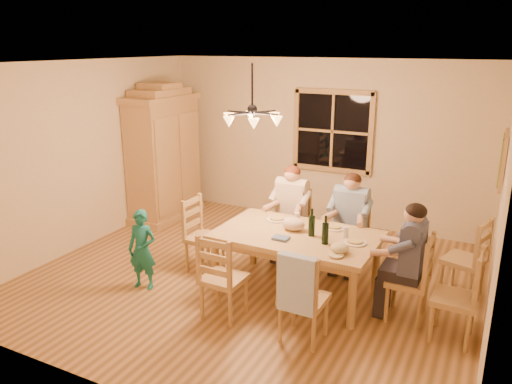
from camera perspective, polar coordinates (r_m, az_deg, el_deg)
The scene contains 33 objects.
floor at distance 6.57m, azimuth -0.39°, elevation -9.70°, with size 5.50×5.50×0.00m, color brown.
ceiling at distance 5.89m, azimuth -0.44°, elevation 14.54°, with size 5.50×5.00×0.02m, color white.
wall_back at distance 8.34m, azimuth 7.45°, elevation 5.68°, with size 5.50×0.02×2.70m, color beige.
wall_left at distance 7.71m, azimuth -18.99°, elevation 4.01°, with size 0.02×5.00×2.70m, color beige.
wall_right at distance 5.47m, azimuth 26.19°, elevation -1.75°, with size 0.02×5.00×2.70m, color beige.
window at distance 8.21m, azimuth 8.75°, elevation 6.87°, with size 1.30×0.06×1.30m.
painting at distance 6.58m, azimuth 26.40°, elevation 3.35°, with size 0.06×0.78×0.64m.
chandelier at distance 5.95m, azimuth -0.43°, elevation 8.53°, with size 0.77×0.68×0.71m.
armoire at distance 8.61m, azimuth -10.48°, elevation 3.89°, with size 0.66×1.40×2.30m.
dining_table at distance 5.97m, azimuth 4.68°, elevation -5.62°, with size 1.92×1.20×0.76m.
chair_far_left at distance 7.04m, azimuth 3.97°, elevation -5.21°, with size 0.45×0.43×0.99m.
chair_far_right at distance 6.77m, azimuth 10.52°, elevation -6.38°, with size 0.45×0.43×0.99m.
chair_near_left at distance 5.60m, azimuth -3.69°, elevation -11.24°, with size 0.45×0.43×0.99m.
chair_near_right at distance 5.22m, azimuth 5.46°, elevation -13.50°, with size 0.45×0.43×0.99m.
chair_end_left at distance 6.69m, azimuth -5.84°, elevation -6.45°, with size 0.43×0.45×0.99m.
chair_end_right at distance 5.78m, azimuth 16.85°, elevation -11.02°, with size 0.43×0.45×0.99m.
adult_woman at distance 6.85m, azimuth 4.06°, elevation -1.03°, with size 0.41×0.43×0.87m.
adult_plaid_man at distance 6.58m, azimuth 10.77°, elevation -2.06°, with size 0.41×0.43×0.87m.
adult_slate_man at distance 5.56m, azimuth 17.31°, elevation -6.09°, with size 0.43×0.41×0.87m.
towel at distance 4.87m, azimuth 4.71°, elevation -10.46°, with size 0.38×0.10×0.58m, color #AEC7EB.
wine_bottle_a at distance 5.82m, azimuth 6.39°, elevation -3.47°, with size 0.08×0.08×0.33m, color black.
wine_bottle_b at distance 5.61m, azimuth 7.93°, elevation -4.30°, with size 0.08×0.08×0.33m, color black.
plate_woman at distance 6.34m, azimuth 2.38°, elevation -3.16°, with size 0.26×0.26×0.02m, color white.
plate_plaid at distance 6.14m, azimuth 8.92°, elevation -4.06°, with size 0.26×0.26×0.02m, color white.
plate_slate at distance 5.73m, azimuth 11.22°, elevation -5.70°, with size 0.26×0.26×0.02m, color white.
wine_glass_a at distance 6.23m, azimuth 4.72°, elevation -3.00°, with size 0.06×0.06×0.14m, color silver.
wine_glass_b at distance 5.84m, azimuth 10.20°, elevation -4.58°, with size 0.06×0.06×0.14m, color silver.
cap at distance 5.44m, azimuth 9.55°, elevation -6.33°, with size 0.20×0.20×0.11m, color #C6B684.
napkin at distance 5.74m, azimuth 2.86°, elevation -5.29°, with size 0.18×0.14×0.03m, color slate.
cloth_bundle at distance 6.01m, azimuth 4.32°, elevation -3.66°, with size 0.28×0.22×0.15m, color beige.
child at distance 6.28m, azimuth -12.87°, elevation -6.43°, with size 0.37×0.24×1.00m, color #1A7674.
chair_spare_front at distance 5.57m, azimuth 21.56°, elevation -12.63°, with size 0.44×0.45×0.99m.
chair_spare_back at distance 6.50m, azimuth 22.50°, elevation -8.44°, with size 0.53×0.54×0.99m.
Camera 1 is at (2.68, -5.24, 2.92)m, focal length 35.00 mm.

